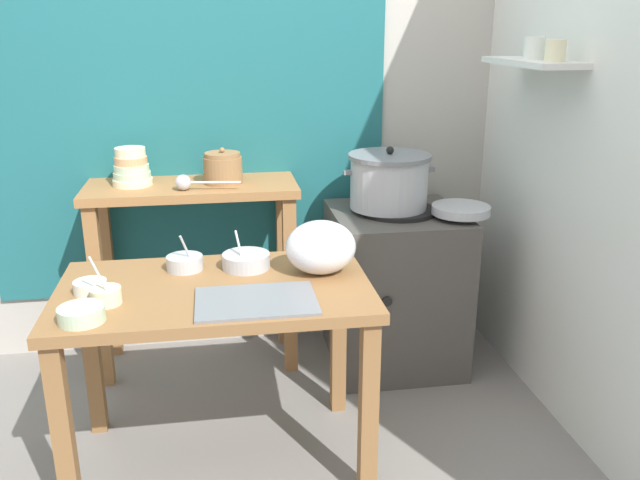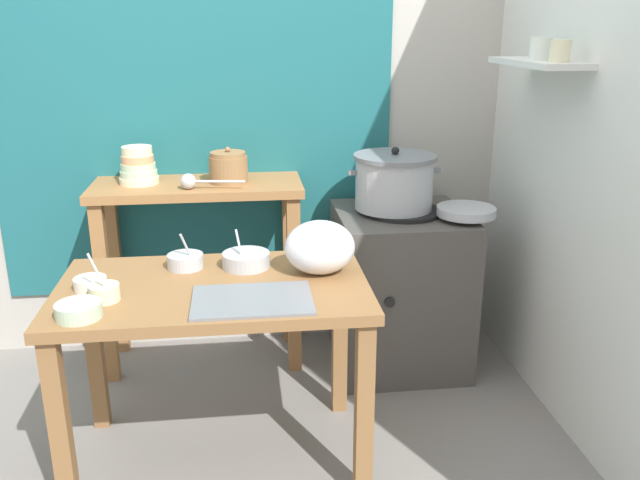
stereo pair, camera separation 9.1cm
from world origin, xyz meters
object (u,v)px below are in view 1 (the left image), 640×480
at_px(steamer_pot, 389,181).
at_px(prep_bowl_2, 246,260).
at_px(wide_pan, 461,210).
at_px(prep_bowl_0, 106,295).
at_px(bowl_stack_enamel, 132,169).
at_px(ladle, 186,183).
at_px(plastic_bag, 321,247).
at_px(prep_bowl_4, 81,314).
at_px(back_shelf_table, 194,230).
at_px(prep_table, 216,314).
at_px(prep_bowl_1, 185,262).
at_px(prep_bowl_3, 90,286).
at_px(clay_pot, 223,168).
at_px(stove_block, 395,287).
at_px(serving_tray, 256,301).

distance_m(steamer_pot, prep_bowl_2, 0.89).
relative_size(wide_pan, prep_bowl_0, 1.56).
relative_size(bowl_stack_enamel, ladle, 0.62).
relative_size(plastic_bag, prep_bowl_0, 1.54).
bearing_deg(prep_bowl_4, back_shelf_table, 72.89).
distance_m(prep_bowl_2, prep_bowl_4, 0.66).
bearing_deg(prep_table, prep_bowl_0, -163.89).
distance_m(prep_bowl_1, prep_bowl_3, 0.36).
bearing_deg(steamer_pot, clay_pot, 171.70).
xyz_separation_m(back_shelf_table, bowl_stack_enamel, (-0.26, 0.03, 0.30)).
relative_size(prep_table, steamer_pot, 2.57).
distance_m(stove_block, wide_pan, 0.51).
height_order(prep_table, prep_bowl_0, prep_bowl_0).
height_order(steamer_pot, bowl_stack_enamel, bowl_stack_enamel).
xyz_separation_m(steamer_pot, bowl_stack_enamel, (-1.16, 0.14, 0.07)).
bearing_deg(prep_bowl_3, prep_bowl_0, -57.42).
relative_size(ladle, prep_bowl_3, 2.55).
bearing_deg(ladle, prep_table, -81.22).
bearing_deg(prep_bowl_3, prep_table, -0.18).
distance_m(prep_table, clay_pot, 0.89).
relative_size(clay_pot, bowl_stack_enamel, 0.99).
bearing_deg(clay_pot, prep_bowl_2, -84.45).
bearing_deg(back_shelf_table, serving_tray, -77.10).
height_order(ladle, prep_bowl_4, ladle).
distance_m(wide_pan, prep_bowl_1, 1.27).
bearing_deg(plastic_bag, bowl_stack_enamel, 133.97).
height_order(prep_table, serving_tray, serving_tray).
bearing_deg(prep_bowl_3, plastic_bag, 4.59).
relative_size(plastic_bag, prep_bowl_1, 1.78).
bearing_deg(back_shelf_table, prep_bowl_2, -72.02).
distance_m(back_shelf_table, prep_bowl_1, 0.63).
bearing_deg(prep_bowl_4, prep_bowl_1, 53.74).
relative_size(stove_block, prep_bowl_0, 4.61).
xyz_separation_m(stove_block, prep_bowl_1, (-0.96, -0.50, 0.37)).
relative_size(plastic_bag, prep_bowl_3, 2.32).
relative_size(back_shelf_table, ladle, 3.36).
height_order(clay_pot, prep_bowl_4, clay_pot).
bearing_deg(stove_block, prep_bowl_1, -152.60).
distance_m(steamer_pot, serving_tray, 1.12).
height_order(ladle, prep_bowl_3, ladle).
height_order(prep_bowl_2, prep_bowl_3, prep_bowl_2).
distance_m(back_shelf_table, bowl_stack_enamel, 0.40).
bearing_deg(prep_bowl_0, serving_tray, -7.89).
bearing_deg(serving_tray, clay_pot, 94.50).
xyz_separation_m(bowl_stack_enamel, wide_pan, (1.46, -0.29, -0.18)).
xyz_separation_m(steamer_pot, prep_bowl_3, (-1.23, -0.70, -0.16)).
bearing_deg(prep_bowl_0, prep_bowl_3, 122.58).
distance_m(ladle, prep_bowl_3, 0.78).
height_order(stove_block, clay_pot, clay_pot).
bearing_deg(wide_pan, prep_bowl_4, -153.01).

